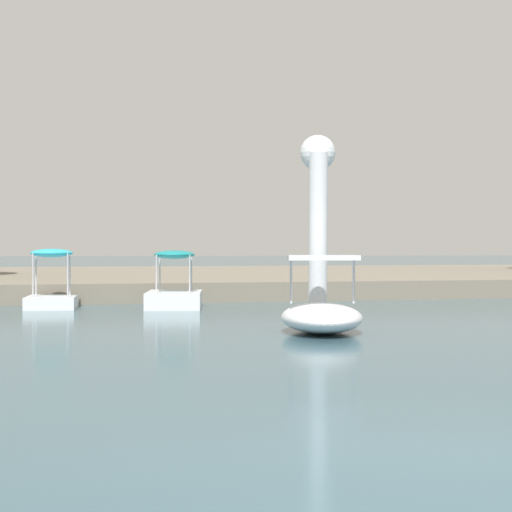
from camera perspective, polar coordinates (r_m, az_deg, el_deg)
ground_plane at (r=6.23m, az=12.95°, el=-12.21°), size 453.21×453.21×0.00m
shore_bank_far at (r=36.13m, az=-11.13°, el=-1.40°), size 148.79×25.33×0.52m
swan_boat at (r=15.58m, az=3.98°, el=-1.70°), size 2.00×2.90×3.37m
pedal_boat_teal at (r=22.00m, az=-5.02°, el=-2.13°), size 1.75×2.47×1.36m
pedal_boat_cyan at (r=22.23m, az=-12.41°, el=-2.10°), size 1.37×1.89×1.39m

